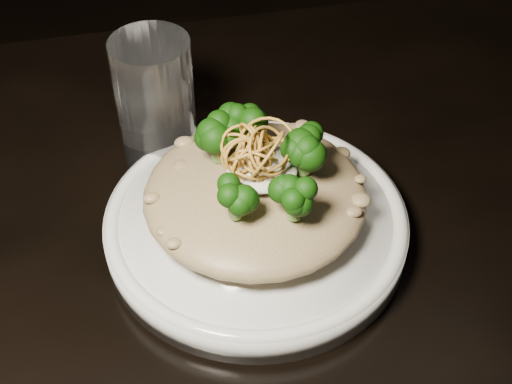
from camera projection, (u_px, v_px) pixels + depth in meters
table at (245, 324)px, 0.66m from camera, size 1.10×0.80×0.75m
plate at (256, 226)px, 0.62m from camera, size 0.26×0.26×0.03m
risotto at (255, 194)px, 0.60m from camera, size 0.19×0.19×0.04m
broccoli at (260, 158)px, 0.56m from camera, size 0.13×0.13×0.05m
cheese at (262, 168)px, 0.58m from camera, size 0.06×0.06×0.02m
shallots at (254, 146)px, 0.56m from camera, size 0.05×0.05×0.03m
drinking_glass at (156, 102)px, 0.66m from camera, size 0.09×0.09×0.13m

